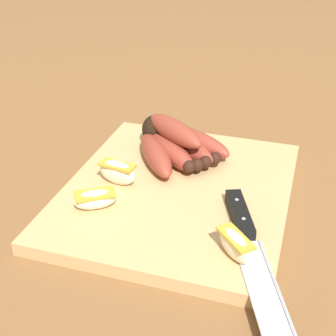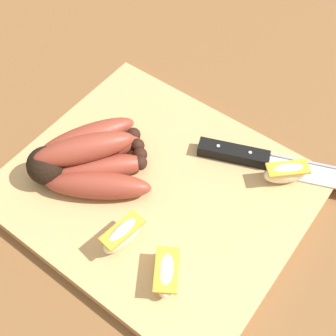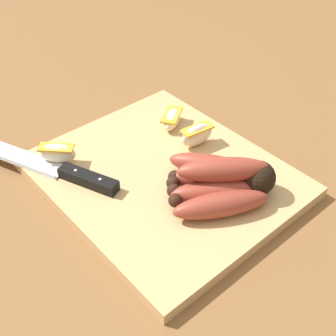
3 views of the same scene
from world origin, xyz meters
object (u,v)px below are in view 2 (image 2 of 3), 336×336
(apple_wedge_near, at_px, (286,173))
(apple_wedge_middle, at_px, (166,272))
(chefs_knife, at_px, (267,161))
(banana_bunch, at_px, (87,159))
(apple_wedge_far, at_px, (122,234))

(apple_wedge_near, xyz_separation_m, apple_wedge_middle, (0.05, 0.21, -0.00))
(chefs_knife, relative_size, apple_wedge_near, 4.61)
(banana_bunch, height_order, apple_wedge_middle, banana_bunch)
(chefs_knife, bearing_deg, apple_wedge_near, 161.53)
(apple_wedge_near, distance_m, apple_wedge_middle, 0.21)
(banana_bunch, distance_m, apple_wedge_far, 0.12)
(banana_bunch, height_order, apple_wedge_near, banana_bunch)
(chefs_knife, bearing_deg, banana_bunch, 38.91)
(apple_wedge_middle, bearing_deg, chefs_knife, -93.27)
(apple_wedge_far, bearing_deg, chefs_knife, -111.66)
(banana_bunch, bearing_deg, apple_wedge_near, -147.26)
(banana_bunch, bearing_deg, apple_wedge_far, 152.53)
(apple_wedge_far, bearing_deg, apple_wedge_middle, 176.01)
(apple_wedge_near, bearing_deg, chefs_knife, -18.47)
(chefs_knife, xyz_separation_m, apple_wedge_middle, (0.01, 0.22, 0.01))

